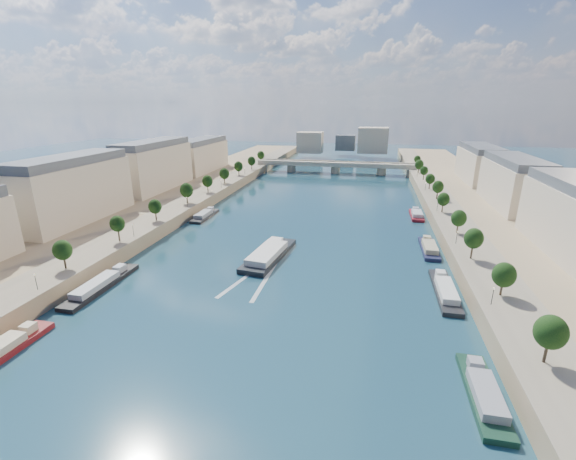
% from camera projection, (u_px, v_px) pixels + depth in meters
% --- Properties ---
extents(ground, '(700.00, 700.00, 0.00)m').
position_uv_depth(ground, '(302.00, 233.00, 148.94)').
color(ground, '#0C2934').
rests_on(ground, ground).
extents(quay_left, '(44.00, 520.00, 5.00)m').
position_uv_depth(quay_left, '(135.00, 216.00, 162.39)').
color(quay_left, '#9E8460').
rests_on(quay_left, ground).
extents(quay_right, '(44.00, 520.00, 5.00)m').
position_uv_depth(quay_right, '(506.00, 240.00, 133.91)').
color(quay_right, '#9E8460').
rests_on(quay_right, ground).
extents(pave_left, '(14.00, 520.00, 0.10)m').
position_uv_depth(pave_left, '(166.00, 212.00, 158.62)').
color(pave_left, gray).
rests_on(pave_left, quay_left).
extents(pave_right, '(14.00, 520.00, 0.10)m').
position_uv_depth(pave_right, '(461.00, 230.00, 136.07)').
color(pave_right, gray).
rests_on(pave_right, quay_right).
extents(trees_left, '(4.80, 268.80, 8.26)m').
position_uv_depth(trees_left, '(172.00, 198.00, 158.37)').
color(trees_left, '#382B1E').
rests_on(trees_left, ground).
extents(trees_right, '(4.80, 268.80, 8.26)m').
position_uv_depth(trees_right, '(452.00, 208.00, 144.04)').
color(trees_right, '#382B1E').
rests_on(trees_right, ground).
extents(lamps_left, '(0.36, 200.36, 4.28)m').
position_uv_depth(lamps_left, '(163.00, 213.00, 147.59)').
color(lamps_left, black).
rests_on(lamps_left, ground).
extents(lamps_right, '(0.36, 200.36, 4.28)m').
position_uv_depth(lamps_right, '(446.00, 218.00, 140.74)').
color(lamps_right, black).
rests_on(lamps_right, ground).
extents(buildings_left, '(16.00, 226.00, 23.20)m').
position_uv_depth(buildings_left, '(120.00, 177.00, 171.70)').
color(buildings_left, beige).
rests_on(buildings_left, ground).
extents(buildings_right, '(16.00, 226.00, 23.20)m').
position_uv_depth(buildings_right, '(541.00, 195.00, 138.08)').
color(buildings_right, beige).
rests_on(buildings_right, ground).
extents(skyline, '(79.00, 42.00, 22.00)m').
position_uv_depth(skyline, '(348.00, 141.00, 347.43)').
color(skyline, beige).
rests_on(skyline, ground).
extents(bridge, '(112.00, 12.00, 8.15)m').
position_uv_depth(bridge, '(336.00, 166.00, 273.57)').
color(bridge, '#C1B79E').
rests_on(bridge, ground).
extents(tour_barge, '(12.24, 31.11, 4.11)m').
position_uv_depth(tour_barge, '(269.00, 254.00, 124.66)').
color(tour_barge, black).
rests_on(tour_barge, ground).
extents(wake, '(10.73, 26.00, 0.04)m').
position_uv_depth(wake, '(254.00, 280.00, 109.68)').
color(wake, silver).
rests_on(wake, ground).
extents(moored_barges_left, '(5.00, 155.54, 3.60)m').
position_uv_depth(moored_barges_left, '(81.00, 298.00, 97.42)').
color(moored_barges_left, '#1C283F').
rests_on(moored_barges_left, ground).
extents(moored_barges_right, '(5.00, 163.21, 3.60)m').
position_uv_depth(moored_barges_right, '(448.00, 299.00, 97.32)').
color(moored_barges_right, black).
rests_on(moored_barges_right, ground).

